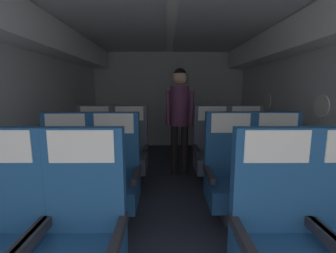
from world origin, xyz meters
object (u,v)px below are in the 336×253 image
(seat_c_right_aisle, at_px, (246,152))
(seat_c_right_window, at_px, (212,152))
(flight_attendant, at_px, (180,110))
(seat_c_left_window, at_px, (95,152))
(seat_b_right_aisle, at_px, (278,176))
(seat_c_left_aisle, at_px, (130,152))
(seat_b_left_window, at_px, (65,178))
(seat_b_left_aisle, at_px, (114,178))
(seat_b_right_window, at_px, (231,177))
(seat_a_right_window, at_px, (277,237))
(seat_a_left_aisle, at_px, (81,237))

(seat_c_right_aisle, bearing_deg, seat_c_right_window, -179.10)
(flight_attendant, bearing_deg, seat_c_left_window, 8.93)
(seat_b_right_aisle, bearing_deg, seat_c_right_window, 117.68)
(seat_c_right_window, bearing_deg, seat_c_left_aisle, 179.27)
(seat_b_left_window, bearing_deg, seat_c_left_aisle, 63.22)
(seat_b_left_aisle, distance_m, seat_c_left_window, 1.07)
(seat_b_left_aisle, xyz_separation_m, seat_c_right_aisle, (1.66, 0.96, 0.00))
(seat_b_right_aisle, bearing_deg, seat_b_right_window, -179.41)
(seat_b_left_aisle, bearing_deg, seat_b_right_aisle, 0.65)
(seat_a_right_window, bearing_deg, flight_attendant, 101.11)
(seat_b_left_aisle, bearing_deg, seat_a_right_window, -38.85)
(seat_c_left_window, relative_size, seat_c_right_aisle, 1.00)
(seat_c_left_aisle, distance_m, seat_c_right_window, 1.17)
(seat_b_left_aisle, xyz_separation_m, flight_attendant, (0.74, 1.33, 0.56))
(seat_b_left_window, distance_m, seat_b_left_aisle, 0.48)
(seat_a_left_aisle, relative_size, seat_b_right_window, 1.00)
(seat_b_right_window, relative_size, seat_c_left_aisle, 1.00)
(seat_b_right_window, bearing_deg, seat_b_left_window, -179.23)
(seat_b_left_window, relative_size, seat_c_right_window, 1.00)
(seat_a_right_window, bearing_deg, seat_c_right_window, 90.21)
(seat_b_left_window, height_order, seat_b_right_window, same)
(seat_c_right_window, bearing_deg, seat_a_left_aisle, -121.69)
(seat_a_right_window, xyz_separation_m, seat_b_left_window, (-1.67, 0.95, 0.00))
(seat_b_left_window, relative_size, seat_c_right_aisle, 1.00)
(seat_c_left_aisle, bearing_deg, seat_b_left_aisle, -90.51)
(seat_b_left_window, xyz_separation_m, seat_c_right_aisle, (2.14, 0.96, 0.00))
(seat_c_left_aisle, bearing_deg, seat_b_left_window, -116.78)
(seat_b_left_aisle, bearing_deg, flight_attendant, 61.00)
(seat_c_left_aisle, distance_m, seat_c_right_aisle, 1.65)
(seat_c_right_window, bearing_deg, seat_b_left_window, -150.07)
(seat_a_left_aisle, bearing_deg, seat_b_right_aisle, 30.14)
(seat_a_right_window, height_order, seat_c_right_window, same)
(seat_b_right_window, height_order, seat_c_right_aisle, same)
(seat_b_left_aisle, xyz_separation_m, seat_c_right_window, (1.18, 0.95, 0.00))
(seat_c_left_window, bearing_deg, seat_c_left_aisle, 1.03)
(seat_b_right_window, distance_m, seat_c_right_aisle, 1.06)
(seat_a_right_window, relative_size, seat_b_left_aisle, 1.00)
(seat_a_right_window, xyz_separation_m, seat_c_right_window, (-0.01, 1.90, 0.00))
(flight_attendant, bearing_deg, seat_b_left_window, 39.42)
(seat_b_right_aisle, relative_size, seat_c_right_window, 1.00)
(seat_a_left_aisle, distance_m, seat_b_left_aisle, 0.94)
(seat_b_left_window, relative_size, seat_b_right_aisle, 1.00)
(seat_b_right_window, distance_m, seat_c_left_aisle, 1.51)
(seat_b_left_aisle, bearing_deg, seat_b_right_window, 0.68)
(seat_c_left_window, xyz_separation_m, seat_c_right_window, (1.66, -0.01, 0.00))
(seat_b_right_window, distance_m, seat_c_right_window, 0.93)
(seat_a_right_window, relative_size, seat_c_left_window, 1.00)
(seat_b_right_window, height_order, seat_c_left_aisle, same)
(seat_c_right_aisle, bearing_deg, seat_b_right_window, -117.05)
(seat_b_left_aisle, xyz_separation_m, seat_c_left_aisle, (0.01, 0.96, 0.00))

